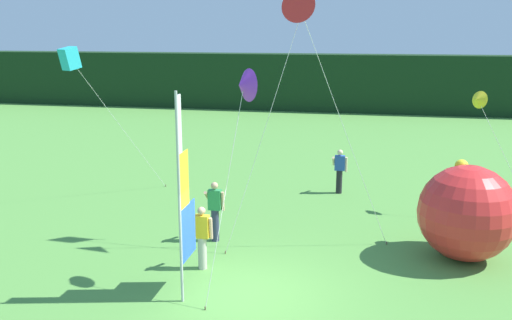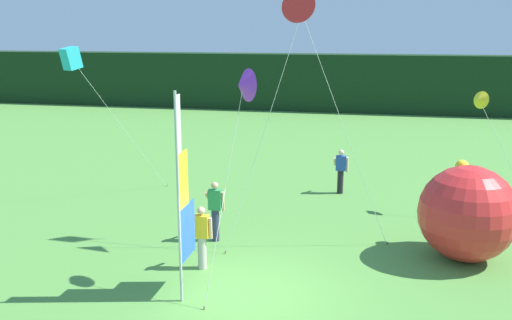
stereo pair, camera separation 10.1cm
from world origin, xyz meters
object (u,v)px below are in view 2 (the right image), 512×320
at_px(kite_red_delta_0, 300,8).
at_px(kite_yellow_delta_2, 480,100).
at_px(person_near_banner, 215,210).
at_px(person_mid_field, 202,236).
at_px(kite_purple_delta_3, 243,86).
at_px(banner_flag, 183,201).
at_px(person_far_left, 341,170).
at_px(inflatable_balloon, 467,213).
at_px(kite_cyan_box_1, 71,59).

xyz_separation_m(kite_red_delta_0, kite_yellow_delta_2, (5.17, 4.04, -2.69)).
relative_size(person_near_banner, person_mid_field, 1.06).
xyz_separation_m(kite_yellow_delta_2, kite_purple_delta_3, (-6.08, -6.45, 0.96)).
height_order(person_near_banner, kite_purple_delta_3, kite_purple_delta_3).
distance_m(banner_flag, kite_purple_delta_3, 2.84).
relative_size(person_far_left, kite_yellow_delta_2, 0.41).
distance_m(banner_flag, person_mid_field, 2.00).
xyz_separation_m(inflatable_balloon, kite_red_delta_0, (-4.42, -0.08, 5.13)).
relative_size(person_near_banner, kite_purple_delta_3, 0.34).
bearing_deg(kite_cyan_box_1, person_far_left, 21.62).
xyz_separation_m(person_mid_field, person_far_left, (2.98, 7.34, 0.00)).
bearing_deg(person_near_banner, kite_cyan_box_1, 158.55).
relative_size(person_near_banner, kite_yellow_delta_2, 0.43).
xyz_separation_m(person_near_banner, person_mid_field, (0.20, -1.88, -0.06)).
distance_m(person_near_banner, person_far_left, 6.32).
bearing_deg(person_mid_field, kite_red_delta_0, 42.03).
distance_m(banner_flag, inflatable_balloon, 7.38).
xyz_separation_m(person_mid_field, kite_yellow_delta_2, (7.28, 5.94, 2.84)).
xyz_separation_m(person_far_left, kite_purple_delta_3, (-1.78, -7.85, 3.79)).
relative_size(person_far_left, kite_red_delta_0, 0.24).
bearing_deg(kite_red_delta_0, person_near_banner, -179.49).
bearing_deg(kite_cyan_box_1, kite_yellow_delta_2, 8.76).
bearing_deg(person_near_banner, person_far_left, 59.82).
distance_m(person_mid_field, inflatable_balloon, 6.83).
bearing_deg(person_mid_field, person_near_banner, 95.97).
distance_m(person_near_banner, person_mid_field, 1.89).
bearing_deg(person_near_banner, kite_red_delta_0, 0.51).
bearing_deg(kite_red_delta_0, kite_cyan_box_1, 164.81).
bearing_deg(kite_yellow_delta_2, person_near_banner, -151.47).
relative_size(banner_flag, person_far_left, 2.86).
bearing_deg(person_mid_field, kite_yellow_delta_2, 39.24).
bearing_deg(person_near_banner, kite_purple_delta_3, -59.66).
relative_size(person_mid_field, kite_purple_delta_3, 0.32).
xyz_separation_m(person_near_banner, kite_yellow_delta_2, (7.48, 4.06, 2.78)).
bearing_deg(kite_cyan_box_1, kite_purple_delta_3, -33.68).
height_order(person_far_left, kite_yellow_delta_2, kite_yellow_delta_2).
bearing_deg(kite_yellow_delta_2, banner_flag, -134.25).
relative_size(person_mid_field, kite_yellow_delta_2, 0.40).
relative_size(banner_flag, kite_cyan_box_1, 0.87).
relative_size(inflatable_balloon, kite_red_delta_0, 0.37).
xyz_separation_m(inflatable_balloon, kite_purple_delta_3, (-5.33, -2.49, 3.40)).
xyz_separation_m(person_mid_field, inflatable_balloon, (6.53, 1.98, 0.39)).
bearing_deg(banner_flag, kite_red_delta_0, 58.70).
distance_m(person_mid_field, kite_cyan_box_1, 7.93).
distance_m(person_near_banner, kite_red_delta_0, 5.94).
bearing_deg(kite_red_delta_0, kite_yellow_delta_2, 38.03).
relative_size(person_near_banner, kite_cyan_box_1, 0.32).
distance_m(inflatable_balloon, kite_purple_delta_3, 6.80).
height_order(banner_flag, kite_yellow_delta_2, banner_flag).
distance_m(kite_red_delta_0, kite_cyan_box_1, 8.04).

